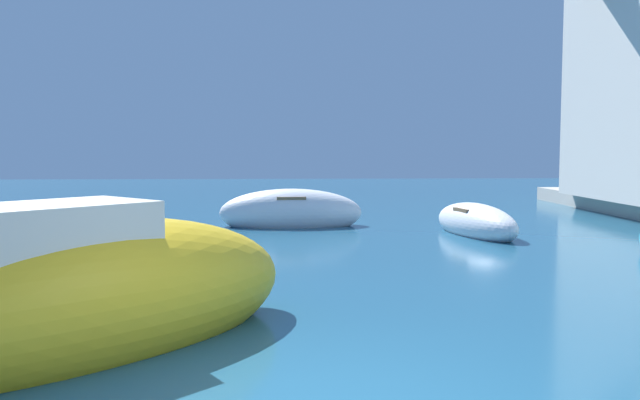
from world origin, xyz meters
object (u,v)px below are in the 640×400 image
at_px(moored_boat_5, 82,298).
at_px(moored_boat_8, 119,250).
at_px(moored_boat_7, 476,223).
at_px(moored_boat_0, 291,213).

bearing_deg(moored_boat_5, moored_boat_8, 53.53).
bearing_deg(moored_boat_7, moored_boat_5, -48.37).
relative_size(moored_boat_7, moored_boat_8, 1.09).
bearing_deg(moored_boat_8, moored_boat_0, -179.68).
height_order(moored_boat_5, moored_boat_8, moored_boat_5).
distance_m(moored_boat_0, moored_boat_7, 4.97).
bearing_deg(moored_boat_5, moored_boat_7, 7.51).
distance_m(moored_boat_5, moored_boat_8, 5.36).
relative_size(moored_boat_5, moored_boat_8, 1.55).
xyz_separation_m(moored_boat_5, moored_boat_8, (-0.88, 5.28, -0.28)).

